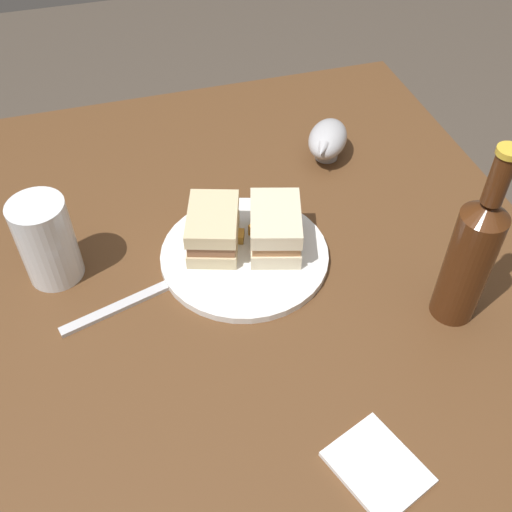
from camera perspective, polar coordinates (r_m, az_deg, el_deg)
name	(u,v)px	position (r m, az deg, el deg)	size (l,w,h in m)	color
ground_plane	(263,487)	(1.59, 0.71, -21.20)	(6.00, 6.00, 0.00)	#4C4238
dining_table	(265,408)	(1.24, 0.88, -14.29)	(1.17, 0.93, 0.77)	brown
plate	(245,255)	(0.96, -1.10, 0.09)	(0.27, 0.27, 0.01)	white
sandwich_half_left	(275,228)	(0.94, 1.86, 2.68)	(0.13, 0.11, 0.07)	beige
sandwich_half_right	(213,229)	(0.94, -4.11, 2.61)	(0.13, 0.11, 0.07)	beige
potato_wedge_front	(232,236)	(0.97, -2.31, 1.94)	(0.04, 0.02, 0.02)	gold
potato_wedge_middle	(276,218)	(1.00, 1.93, 3.64)	(0.05, 0.02, 0.02)	#AD702D
potato_wedge_back	(260,234)	(0.97, 0.37, 2.13)	(0.04, 0.02, 0.02)	gold
pint_glass	(48,245)	(0.95, -19.23, 0.99)	(0.08, 0.08, 0.14)	white
gravy_boat	(328,139)	(1.15, 6.84, 10.99)	(0.13, 0.12, 0.07)	#B7B7BC
cider_bottle	(471,256)	(0.85, 19.80, -0.01)	(0.06, 0.06, 0.29)	#47230F
napkin	(377,467)	(0.77, 11.51, -19.17)	(0.11, 0.09, 0.01)	white
fork	(119,307)	(0.91, -12.97, -4.76)	(0.18, 0.02, 0.01)	silver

